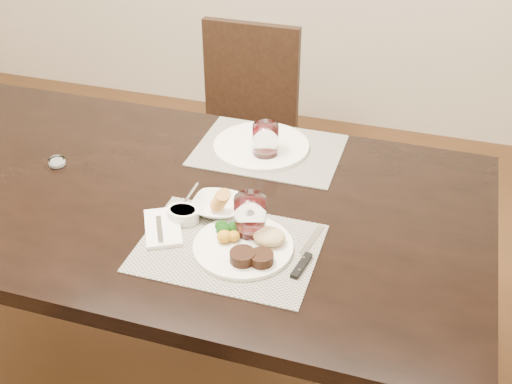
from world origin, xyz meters
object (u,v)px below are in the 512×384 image
(cracker_bowl, at_px, (217,206))
(wine_glass_near, at_px, (250,219))
(dinner_plate, at_px, (247,245))
(far_plate, at_px, (261,146))
(steak_knife, at_px, (304,259))
(chair_far, at_px, (244,121))

(cracker_bowl, distance_m, wine_glass_near, 0.14)
(dinner_plate, bearing_deg, far_plate, 99.17)
(cracker_bowl, bearing_deg, dinner_plate, -45.65)
(dinner_plate, bearing_deg, steak_knife, -3.23)
(steak_knife, height_order, wine_glass_near, wine_glass_near)
(chair_far, relative_size, cracker_bowl, 6.01)
(cracker_bowl, bearing_deg, chair_far, 104.35)
(cracker_bowl, height_order, wine_glass_near, wine_glass_near)
(steak_knife, distance_m, far_plate, 0.57)
(dinner_plate, relative_size, wine_glass_near, 2.23)
(chair_far, distance_m, steak_knife, 1.26)
(chair_far, relative_size, steak_knife, 3.92)
(dinner_plate, bearing_deg, cracker_bowl, 130.40)
(wine_glass_near, bearing_deg, far_plate, 103.36)
(steak_knife, xyz_separation_m, cracker_bowl, (-0.28, 0.13, 0.01))
(dinner_plate, xyz_separation_m, steak_knife, (0.15, 0.00, -0.01))
(cracker_bowl, distance_m, far_plate, 0.37)
(chair_far, xyz_separation_m, far_plate, (0.26, -0.61, 0.26))
(cracker_bowl, relative_size, wine_glass_near, 1.29)
(steak_knife, relative_size, wine_glass_near, 1.97)
(chair_far, relative_size, wine_glass_near, 7.74)
(far_plate, bearing_deg, dinner_plate, -76.88)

